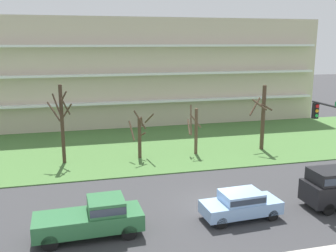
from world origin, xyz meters
TOP-DOWN VIEW (x-y plane):
  - ground at (0.00, 0.00)m, footprint 160.00×160.00m
  - grass_lawn_strip at (0.00, 14.00)m, footprint 80.00×16.00m
  - apartment_building at (0.00, 28.26)m, footprint 42.73×13.48m
  - tree_far_left at (-9.07, 10.53)m, footprint 1.96×1.96m
  - tree_left at (-2.87, 10.36)m, footprint 1.94×1.90m
  - tree_center at (1.94, 10.36)m, footprint 1.07×1.49m
  - tree_right at (8.26, 10.30)m, footprint 1.85×2.35m
  - pickup_green_near_left at (-7.48, -1.99)m, footprint 5.45×2.15m
  - sedan_blue_center_right at (0.59, -2.00)m, footprint 4.49×2.05m

SIDE VIEW (x-z plane):
  - ground at x=0.00m, z-range 0.00..0.00m
  - grass_lawn_strip at x=0.00m, z-range 0.00..0.08m
  - sedan_blue_center_right at x=0.59m, z-range 0.09..1.66m
  - pickup_green_near_left at x=-7.48m, z-range 0.04..1.99m
  - tree_left at x=-2.87m, z-range 0.01..4.24m
  - tree_center at x=1.94m, z-range 0.07..4.44m
  - tree_right at x=8.26m, z-range 0.16..6.07m
  - tree_far_left at x=-9.07m, z-range 0.30..6.71m
  - apartment_building at x=0.00m, z-range 0.00..12.29m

